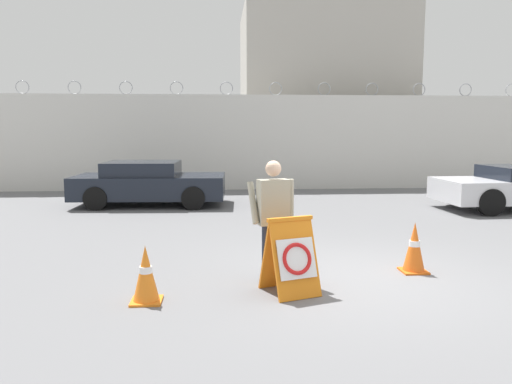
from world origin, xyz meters
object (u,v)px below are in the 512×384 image
Objects in this scene: traffic_cone_near at (146,274)px; traffic_cone_mid at (414,247)px; parked_car_front_coupe at (149,183)px; barricade_sign at (291,256)px; security_guard at (273,215)px.

traffic_cone_near is 0.95× the size of traffic_cone_mid.
parked_car_front_coupe reaches higher than traffic_cone_near.
barricade_sign reaches higher than traffic_cone_near.
parked_car_front_coupe is at bearing 124.72° from traffic_cone_mid.
traffic_cone_mid is (2.20, 0.31, -0.58)m from security_guard.
barricade_sign is at bearing -156.94° from traffic_cone_mid.
barricade_sign is 1.41× the size of traffic_cone_near.
security_guard is 0.40× the size of parked_car_front_coupe.
security_guard is 2.25× the size of traffic_cone_mid.
traffic_cone_mid is at bearing -52.94° from parked_car_front_coupe.
security_guard is at bearing 89.34° from barricade_sign.
security_guard is 2.38× the size of traffic_cone_near.
traffic_cone_near is 4.03m from traffic_cone_mid.
traffic_cone_near is 8.32m from parked_car_front_coupe.
barricade_sign is 0.24× the size of parked_car_front_coupe.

